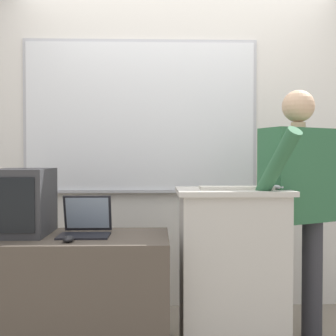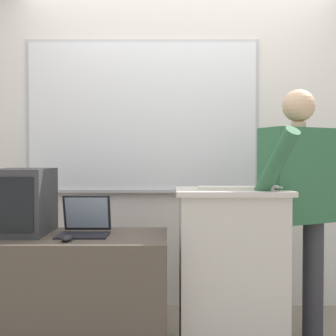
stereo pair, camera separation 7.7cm
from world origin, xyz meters
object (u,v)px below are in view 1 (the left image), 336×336
object	(u,v)px
wireless_keyboard	(236,188)
crt_monitor	(23,201)
laptop	(86,222)
computer_mouse_by_keyboard	(279,187)
person_presenter	(298,197)
computer_mouse_by_laptop	(69,239)
side_desk	(78,297)
lectern_podium	(232,269)

from	to	relation	value
wireless_keyboard	crt_monitor	world-z (taller)	crt_monitor
laptop	computer_mouse_by_keyboard	bearing A→B (deg)	-2.31
person_presenter	crt_monitor	world-z (taller)	person_presenter
person_presenter	computer_mouse_by_laptop	size ratio (longest dim) A/B	16.17
person_presenter	laptop	bearing A→B (deg)	159.12
side_desk	computer_mouse_by_laptop	size ratio (longest dim) A/B	10.69
person_presenter	computer_mouse_by_laptop	xyz separation A→B (m)	(-1.38, -0.32, -0.20)
side_desk	laptop	size ratio (longest dim) A/B	3.62
wireless_keyboard	crt_monitor	size ratio (longest dim) A/B	1.05
laptop	crt_monitor	distance (m)	0.40
person_presenter	side_desk	bearing A→B (deg)	161.06
laptop	computer_mouse_by_laptop	xyz separation A→B (m)	(-0.06, -0.23, -0.06)
wireless_keyboard	crt_monitor	distance (m)	1.29
person_presenter	crt_monitor	size ratio (longest dim) A/B	3.87
person_presenter	computer_mouse_by_laptop	distance (m)	1.43
lectern_podium	laptop	distance (m)	0.94
wireless_keyboard	computer_mouse_by_laptop	size ratio (longest dim) A/B	4.39
lectern_podium	computer_mouse_by_keyboard	size ratio (longest dim) A/B	9.99
side_desk	crt_monitor	bearing A→B (deg)	169.51
computer_mouse_by_laptop	crt_monitor	xyz separation A→B (m)	(-0.32, 0.24, 0.18)
side_desk	crt_monitor	distance (m)	0.66
side_desk	computer_mouse_by_laptop	world-z (taller)	computer_mouse_by_laptop
computer_mouse_by_keyboard	crt_monitor	size ratio (longest dim) A/B	0.24
side_desk	person_presenter	size ratio (longest dim) A/B	0.66
side_desk	computer_mouse_by_keyboard	size ratio (longest dim) A/B	10.69
laptop	crt_monitor	size ratio (longest dim) A/B	0.71
laptop	computer_mouse_by_laptop	distance (m)	0.24
side_desk	computer_mouse_by_laptop	xyz separation A→B (m)	(-0.02, -0.18, 0.38)
side_desk	computer_mouse_by_keyboard	bearing A→B (deg)	0.13
wireless_keyboard	lectern_podium	bearing A→B (deg)	104.87
computer_mouse_by_laptop	wireless_keyboard	bearing A→B (deg)	11.22
computer_mouse_by_laptop	laptop	bearing A→B (deg)	75.51
side_desk	laptop	bearing A→B (deg)	51.16
laptop	computer_mouse_by_keyboard	size ratio (longest dim) A/B	2.95
computer_mouse_by_keyboard	crt_monitor	xyz separation A→B (m)	(-1.54, 0.06, -0.09)
lectern_podium	wireless_keyboard	size ratio (longest dim) A/B	2.28
lectern_podium	side_desk	bearing A→B (deg)	-175.50
laptop	side_desk	bearing A→B (deg)	-128.84
computer_mouse_by_laptop	crt_monitor	world-z (taller)	crt_monitor
person_presenter	wireless_keyboard	bearing A→B (deg)	172.59
laptop	wireless_keyboard	xyz separation A→B (m)	(0.90, -0.04, 0.21)
side_desk	person_presenter	bearing A→B (deg)	6.12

